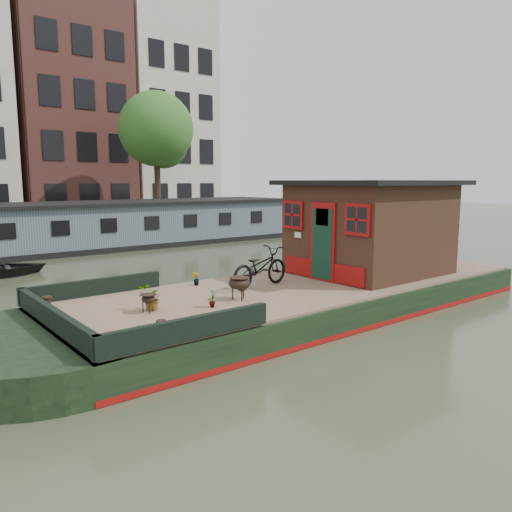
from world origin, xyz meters
TOP-DOWN VIEW (x-y plane):
  - ground at (0.00, 0.00)m, footprint 120.00×120.00m
  - houseboat_hull at (-1.33, 0.00)m, footprint 14.01×4.02m
  - houseboat_deck at (0.00, 0.00)m, footprint 11.80×3.80m
  - bow_bulwark at (-5.07, 0.00)m, footprint 3.00×4.00m
  - cabin at (2.19, 0.00)m, footprint 4.00×3.50m
  - bicycle at (-1.21, 0.39)m, footprint 1.80×0.85m
  - potted_plant_a at (-3.11, -0.50)m, footprint 0.24×0.24m
  - potted_plant_b at (-2.27, 1.46)m, footprint 0.19×0.21m
  - potted_plant_c at (-4.14, 0.02)m, footprint 0.44×0.38m
  - brazier_front at (-2.32, -0.31)m, footprint 0.53×0.53m
  - brazier_rear at (-4.25, -0.09)m, footprint 0.39×0.39m
  - bollard_port at (-5.60, 1.42)m, footprint 0.20×0.20m
  - bollard_stbd at (-4.62, -1.28)m, footprint 0.17×0.17m
  - far_houseboat at (0.00, 14.00)m, footprint 20.40×4.40m
  - quay at (0.00, 20.50)m, footprint 60.00×6.00m
  - townhouse_row at (0.15, 27.50)m, footprint 27.25×8.00m
  - tree_right at (6.14, 19.07)m, footprint 4.40×4.40m

SIDE VIEW (x-z plane):
  - ground at x=0.00m, z-range 0.00..0.00m
  - houseboat_hull at x=-1.33m, z-range -0.03..0.57m
  - quay at x=0.00m, z-range 0.00..0.90m
  - houseboat_deck at x=0.00m, z-range 0.60..0.65m
  - bollard_stbd at x=-4.62m, z-range 0.65..0.84m
  - bollard_port at x=-5.60m, z-range 0.65..0.88m
  - potted_plant_b at x=-2.27m, z-range 0.65..0.96m
  - bow_bulwark at x=-5.07m, z-range 0.65..1.00m
  - brazier_rear at x=-4.25m, z-range 0.65..1.00m
  - potted_plant_a at x=-3.11m, z-range 0.65..1.04m
  - potted_plant_c at x=-4.14m, z-range 0.65..1.11m
  - brazier_front at x=-2.32m, z-range 0.65..1.12m
  - far_houseboat at x=0.00m, z-range -0.09..2.02m
  - bicycle at x=-1.21m, z-range 0.65..1.56m
  - cabin at x=2.19m, z-range 0.67..3.09m
  - tree_right at x=6.14m, z-range 2.19..9.59m
  - townhouse_row at x=0.15m, z-range -0.35..16.15m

